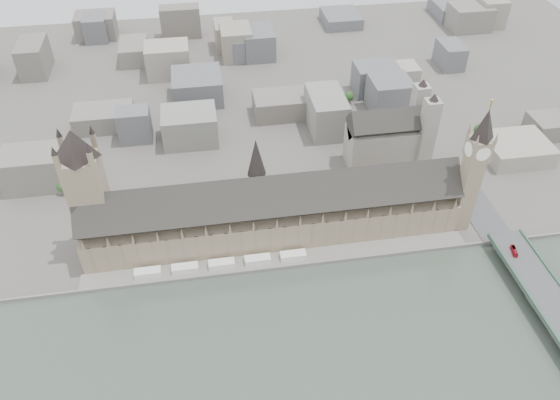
{
  "coord_description": "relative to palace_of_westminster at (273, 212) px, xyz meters",
  "views": [
    {
      "loc": [
        -41.58,
        -267.62,
        279.29
      ],
      "look_at": [
        4.38,
        15.43,
        36.6
      ],
      "focal_mm": 35.0,
      "sensor_mm": 36.0,
      "label": 1
    }
  ],
  "objects": [
    {
      "name": "ground",
      "position": [
        0.0,
        -19.7,
        -22.71
      ],
      "size": [
        900.0,
        900.0,
        0.0
      ],
      "primitive_type": "plane",
      "color": "#595651",
      "rests_on": "ground"
    },
    {
      "name": "embankment_wall",
      "position": [
        0.0,
        -34.7,
        -21.21
      ],
      "size": [
        600.0,
        1.5,
        3.0
      ],
      "primitive_type": "cube",
      "color": "gray",
      "rests_on": "ground"
    },
    {
      "name": "river_terrace",
      "position": [
        0.0,
        -27.2,
        -21.71
      ],
      "size": [
        270.0,
        15.0,
        2.0
      ],
      "primitive_type": "cube",
      "color": "gray",
      "rests_on": "ground"
    },
    {
      "name": "terrace_tents",
      "position": [
        -40.0,
        -26.7,
        -18.71
      ],
      "size": [
        118.0,
        7.0,
        4.0
      ],
      "color": "white",
      "rests_on": "river_terrace"
    },
    {
      "name": "palace_of_westminster",
      "position": [
        0.0,
        0.0,
        0.0
      ],
      "size": [
        265.0,
        40.73,
        55.44
      ],
      "color": "#9C846A",
      "rests_on": "ground"
    },
    {
      "name": "elizabeth_tower",
      "position": [
        138.0,
        -11.7,
        35.38
      ],
      "size": [
        17.0,
        17.0,
        107.5
      ],
      "color": "#9C846A",
      "rests_on": "ground"
    },
    {
      "name": "victoria_tower",
      "position": [
        -122.0,
        6.3,
        32.5
      ],
      "size": [
        30.0,
        30.0,
        100.0
      ],
      "color": "#9C846A",
      "rests_on": "ground"
    },
    {
      "name": "central_tower",
      "position": [
        -10.0,
        6.3,
        35.21
      ],
      "size": [
        13.0,
        13.0,
        48.0
      ],
      "color": "gray",
      "rests_on": "ground"
    },
    {
      "name": "westminster_bridge",
      "position": [
        162.0,
        -107.2,
        -17.58
      ],
      "size": [
        25.0,
        325.0,
        10.25
      ],
      "primitive_type": "cube",
      "color": "#474749",
      "rests_on": "ground"
    },
    {
      "name": "westminster_abbey",
      "position": [
        110.92,
        75.3,
        2.38
      ],
      "size": [
        68.0,
        36.0,
        64.0
      ],
      "color": "gray",
      "rests_on": "ground"
    },
    {
      "name": "city_skyline_inland",
      "position": [
        0.0,
        225.3,
        -3.71
      ],
      "size": [
        720.0,
        360.0,
        38.0
      ],
      "primitive_type": null,
      "color": "gray",
      "rests_on": "ground"
    },
    {
      "name": "park_trees",
      "position": [
        -10.0,
        40.3,
        -15.21
      ],
      "size": [
        110.0,
        30.0,
        15.0
      ],
      "primitive_type": null,
      "color": "#224D1B",
      "rests_on": "ground"
    },
    {
      "name": "red_bus_north",
      "position": [
        158.87,
        -54.2,
        -11.0
      ],
      "size": [
        4.72,
        10.7,
        2.9
      ],
      "primitive_type": "imported",
      "rotation": [
        0.0,
        0.0,
        -0.23
      ],
      "color": "red",
      "rests_on": "westminster_bridge"
    },
    {
      "name": "car_approach",
      "position": [
        167.24,
        22.84,
        -11.79
      ],
      "size": [
        3.02,
        4.92,
        1.33
      ],
      "primitive_type": "imported",
      "rotation": [
        0.0,
        0.0,
        -0.27
      ],
      "color": "gray",
      "rests_on": "westminster_bridge"
    }
  ]
}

